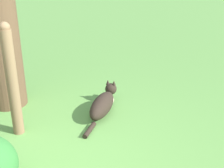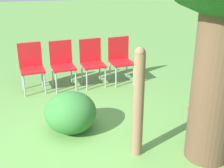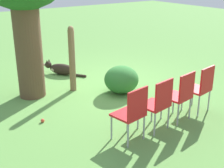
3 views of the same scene
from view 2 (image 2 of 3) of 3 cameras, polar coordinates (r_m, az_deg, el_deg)
ground_plane at (r=4.40m, az=-5.54°, el=-11.39°), size 30.00×30.00×0.00m
fence_post at (r=3.91m, az=4.83°, el=-3.49°), size 0.14×0.14×1.47m
red_chair_0 at (r=6.12m, az=-14.53°, el=3.52°), size 0.49×0.50×0.92m
red_chair_1 at (r=6.14m, az=-9.08°, el=4.03°), size 0.49×0.50×0.92m
red_chair_2 at (r=6.21m, az=-3.70°, el=4.50°), size 0.49×0.50×0.92m
red_chair_3 at (r=6.34m, az=1.51°, el=4.91°), size 0.49×0.50×0.92m
tennis_ball at (r=5.54m, az=13.89°, el=-4.04°), size 0.07×0.07×0.07m
low_shrub at (r=4.65m, az=-7.57°, el=-5.17°), size 0.76×0.76×0.61m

